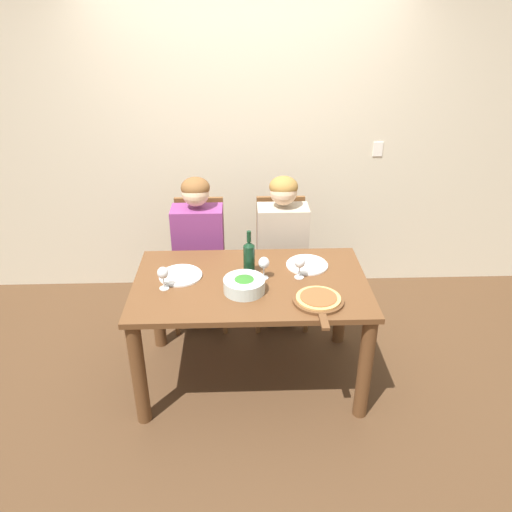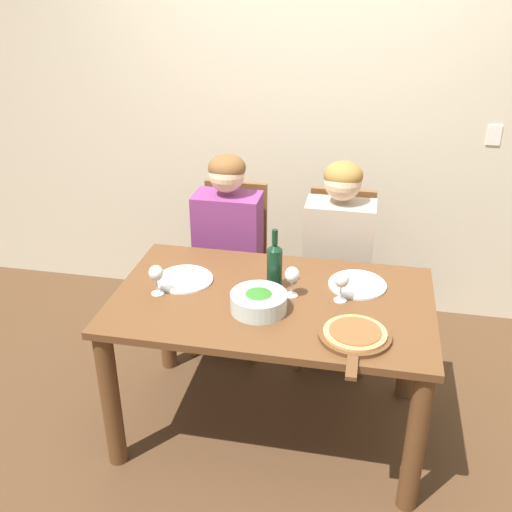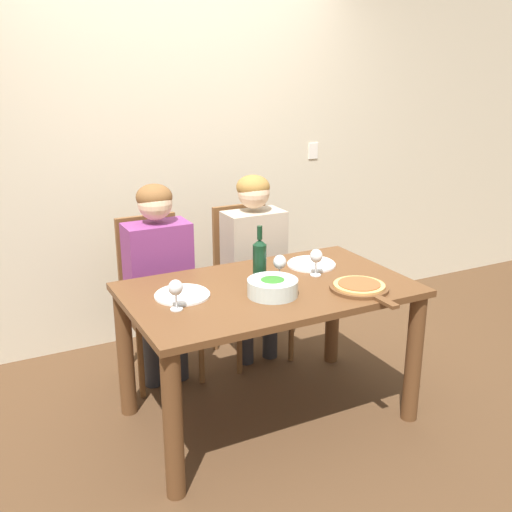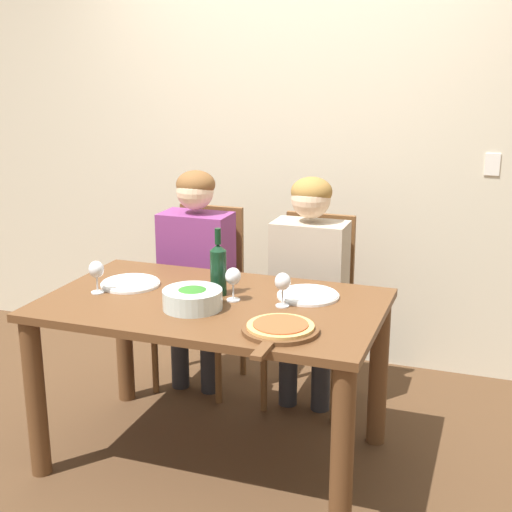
% 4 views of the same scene
% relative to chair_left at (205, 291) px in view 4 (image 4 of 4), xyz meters
% --- Properties ---
extents(ground_plane, '(40.00, 40.00, 0.00)m').
position_rel_chair_left_xyz_m(ground_plane, '(0.38, -0.78, -0.53)').
color(ground_plane, '#4C331E').
extents(back_wall, '(10.00, 0.06, 2.70)m').
position_rel_chair_left_xyz_m(back_wall, '(0.38, 0.57, 0.82)').
color(back_wall, beige).
rests_on(back_wall, ground).
extents(dining_table, '(1.49, 0.89, 0.77)m').
position_rel_chair_left_xyz_m(dining_table, '(0.38, -0.78, 0.10)').
color(dining_table, brown).
rests_on(dining_table, ground).
extents(chair_left, '(0.42, 0.42, 1.00)m').
position_rel_chair_left_xyz_m(chair_left, '(0.00, 0.00, 0.00)').
color(chair_left, brown).
rests_on(chair_left, ground).
extents(chair_right, '(0.42, 0.42, 1.00)m').
position_rel_chair_left_xyz_m(chair_right, '(0.64, 0.00, 0.00)').
color(chair_right, brown).
rests_on(chair_right, ground).
extents(person_woman, '(0.47, 0.51, 1.23)m').
position_rel_chair_left_xyz_m(person_woman, '(-0.00, -0.12, 0.21)').
color(person_woman, '#28282D').
rests_on(person_woman, ground).
extents(person_man, '(0.47, 0.51, 1.23)m').
position_rel_chair_left_xyz_m(person_man, '(0.64, -0.12, 0.21)').
color(person_man, '#28282D').
rests_on(person_man, ground).
extents(wine_bottle, '(0.07, 0.07, 0.31)m').
position_rel_chair_left_xyz_m(wine_bottle, '(0.37, -0.69, 0.37)').
color(wine_bottle, black).
rests_on(wine_bottle, dining_table).
extents(broccoli_bowl, '(0.26, 0.26, 0.09)m').
position_rel_chair_left_xyz_m(broccoli_bowl, '(0.34, -0.90, 0.29)').
color(broccoli_bowl, silver).
rests_on(broccoli_bowl, dining_table).
extents(dinner_plate_left, '(0.28, 0.28, 0.02)m').
position_rel_chair_left_xyz_m(dinner_plate_left, '(-0.07, -0.70, 0.25)').
color(dinner_plate_left, white).
rests_on(dinner_plate_left, dining_table).
extents(dinner_plate_right, '(0.28, 0.28, 0.02)m').
position_rel_chair_left_xyz_m(dinner_plate_right, '(0.77, -0.59, 0.25)').
color(dinner_plate_right, white).
rests_on(dinner_plate_right, dining_table).
extents(pizza_on_board, '(0.31, 0.45, 0.04)m').
position_rel_chair_left_xyz_m(pizza_on_board, '(0.78, -1.04, 0.26)').
color(pizza_on_board, brown).
rests_on(pizza_on_board, dining_table).
extents(wine_glass_left, '(0.07, 0.07, 0.15)m').
position_rel_chair_left_xyz_m(wine_glass_left, '(-0.16, -0.85, 0.35)').
color(wine_glass_left, silver).
rests_on(wine_glass_left, dining_table).
extents(wine_glass_right, '(0.07, 0.07, 0.15)m').
position_rel_chair_left_xyz_m(wine_glass_right, '(0.69, -0.75, 0.35)').
color(wine_glass_right, silver).
rests_on(wine_glass_right, dining_table).
extents(wine_glass_centre, '(0.07, 0.07, 0.15)m').
position_rel_chair_left_xyz_m(wine_glass_centre, '(0.47, -0.74, 0.35)').
color(wine_glass_centre, silver).
rests_on(wine_glass_centre, dining_table).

